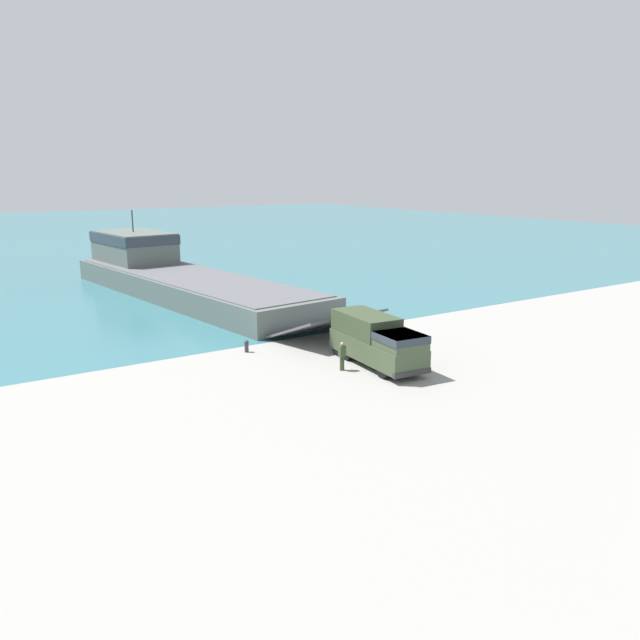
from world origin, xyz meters
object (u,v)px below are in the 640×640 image
soldier_on_ramp (342,354)px  landing_craft (173,273)px  mooring_bollard (246,346)px  military_truck (377,340)px

soldier_on_ramp → landing_craft: bearing=174.0°
landing_craft → mooring_bollard: 24.09m
soldier_on_ramp → mooring_bollard: soldier_on_ramp is taller
military_truck → soldier_on_ramp: bearing=-90.7°
mooring_bollard → military_truck: bearing=-52.3°
military_truck → soldier_on_ramp: size_ratio=4.43×
landing_craft → soldier_on_ramp: 30.54m
soldier_on_ramp → mooring_bollard: 7.45m
landing_craft → military_truck: bearing=-93.2°
military_truck → mooring_bollard: (-5.45, 7.05, -1.14)m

